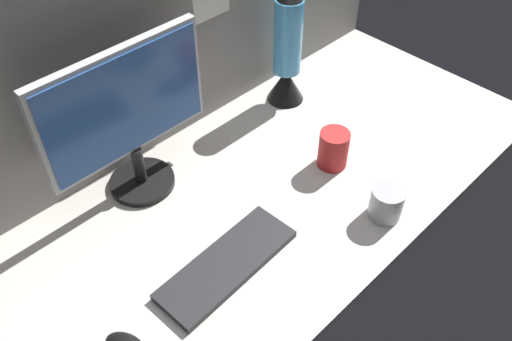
# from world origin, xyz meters

# --- Properties ---
(ground_plane) EXTENTS (1.80, 0.80, 0.03)m
(ground_plane) POSITION_xyz_m (0.00, 0.00, -0.01)
(ground_plane) COLOR beige
(cubicle_wall_back) EXTENTS (1.80, 0.06, 0.58)m
(cubicle_wall_back) POSITION_xyz_m (0.00, 0.37, 0.29)
(cubicle_wall_back) COLOR gray
(cubicle_wall_back) RESTS_ON ground_plane
(monitor) EXTENTS (0.47, 0.18, 0.43)m
(monitor) POSITION_xyz_m (-0.20, 0.25, 0.24)
(monitor) COLOR black
(monitor) RESTS_ON ground_plane
(keyboard) EXTENTS (0.38, 0.15, 0.02)m
(keyboard) POSITION_xyz_m (-0.22, -0.13, 0.01)
(keyboard) COLOR #262628
(keyboard) RESTS_ON ground_plane
(mug_red_plastic) EXTENTS (0.09, 0.09, 0.11)m
(mug_red_plastic) POSITION_xyz_m (0.24, -0.07, 0.06)
(mug_red_plastic) COLOR red
(mug_red_plastic) RESTS_ON ground_plane
(mug_steel) EXTENTS (0.09, 0.09, 0.09)m
(mug_steel) POSITION_xyz_m (0.19, -0.30, 0.05)
(mug_steel) COLOR #B2B2B7
(mug_steel) RESTS_ON ground_plane
(lava_lamp) EXTENTS (0.12, 0.12, 0.40)m
(lava_lamp) POSITION_xyz_m (0.38, 0.24, 0.17)
(lava_lamp) COLOR black
(lava_lamp) RESTS_ON ground_plane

